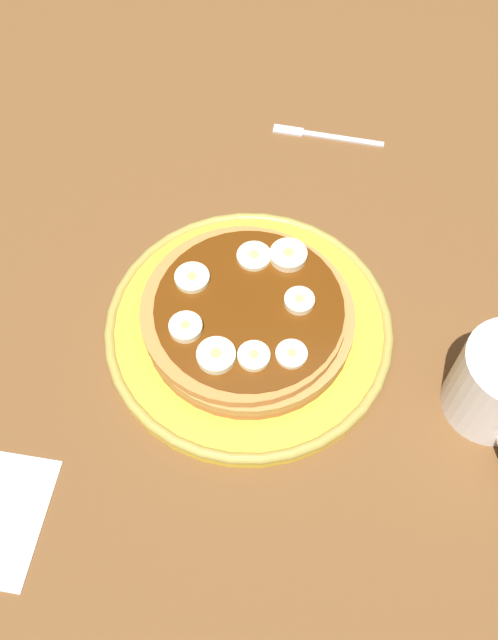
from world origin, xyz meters
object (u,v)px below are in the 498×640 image
banana_slice_3 (255,356)px  pancake_stack (247,317)px  banana_slice_2 (192,278)px  banana_slice_5 (186,327)px  banana_slice_1 (288,255)px  banana_slice_0 (216,356)px  banana_slice_6 (300,303)px  banana_slice_4 (291,354)px  banana_slice_7 (254,256)px  fork (321,135)px  plate (249,327)px

banana_slice_3 → pancake_stack: bearing=-176.5°
banana_slice_2 → banana_slice_3: 10.04cm
banana_slice_5 → banana_slice_1: bearing=125.6°
banana_slice_1 → banana_slice_5: (7.11, -9.92, -0.04)cm
banana_slice_0 → banana_slice_2: size_ratio=1.05×
banana_slice_5 → banana_slice_6: (-1.73, 10.36, -0.02)cm
banana_slice_0 → banana_slice_4: banana_slice_0 is taller
banana_slice_7 → banana_slice_3: bearing=-4.4°
banana_slice_0 → banana_slice_3: banana_slice_0 is taller
pancake_stack → fork: bearing=157.5°
banana_slice_5 → banana_slice_6: 10.51cm
pancake_stack → banana_slice_7: 5.95cm
pancake_stack → banana_slice_0: banana_slice_0 is taller
banana_slice_0 → banana_slice_1: bearing=144.0°
banana_slice_4 → banana_slice_5: bearing=-110.3°
banana_slice_1 → banana_slice_4: (10.46, -0.86, -0.19)cm
banana_slice_2 → banana_slice_7: (-2.06, 5.93, -0.06)cm
banana_slice_4 → banana_slice_5: banana_slice_5 is taller
banana_slice_1 → banana_slice_3: size_ratio=1.24×
banana_slice_5 → banana_slice_3: bearing=60.5°
banana_slice_6 → banana_slice_0: bearing=-58.6°
banana_slice_7 → banana_slice_6: bearing=33.1°
plate → banana_slice_7: banana_slice_7 is taller
plate → banana_slice_6: 6.13cm
banana_slice_1 → banana_slice_3: (10.43, -4.06, -0.12)cm
banana_slice_1 → banana_slice_7: banana_slice_1 is taller
banana_slice_1 → banana_slice_4: banana_slice_1 is taller
fork → banana_slice_2: bearing=-34.7°
plate → banana_slice_0: banana_slice_0 is taller
banana_slice_3 → banana_slice_1: bearing=158.7°
plate → fork: size_ratio=2.16×
banana_slice_3 → banana_slice_5: bearing=-119.5°
banana_slice_2 → fork: 27.64cm
banana_slice_4 → banana_slice_7: size_ratio=0.85×
plate → banana_slice_5: banana_slice_5 is taller
plate → banana_slice_5: bearing=-71.1°
banana_slice_0 → banana_slice_4: (0.29, 6.52, -0.15)cm
banana_slice_3 → banana_slice_5: banana_slice_5 is taller
pancake_stack → banana_slice_7: banana_slice_7 is taller
plate → banana_slice_2: 7.25cm
banana_slice_0 → banana_slice_5: (-3.05, -2.54, -0.01)cm
banana_slice_3 → fork: bearing=161.5°
banana_slice_7 → fork: bearing=154.8°
banana_slice_2 → fork: (-22.38, 15.51, -4.72)cm
pancake_stack → banana_slice_7: size_ratio=6.13×
banana_slice_0 → banana_slice_5: bearing=-140.2°
banana_slice_0 → banana_slice_7: (-10.44, 4.14, -0.15)cm
banana_slice_2 → banana_slice_7: bearing=109.2°
banana_slice_3 → banana_slice_4: size_ratio=1.02×
pancake_stack → banana_slice_6: bearing=88.6°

